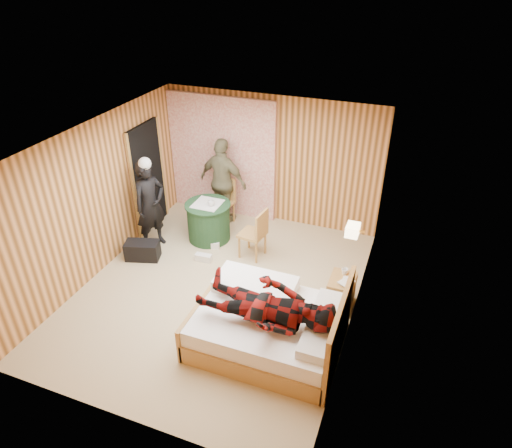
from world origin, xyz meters
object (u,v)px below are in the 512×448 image
at_px(bed, 270,325).
at_px(chair_near, 256,231).
at_px(wall_lamp, 353,230).
at_px(chair_far, 223,197).
at_px(man_at_table, 223,182).
at_px(duffel_bag, 143,250).
at_px(round_table, 209,221).
at_px(woman_standing, 150,205).
at_px(nightstand, 341,292).
at_px(man_on_bed, 266,299).

relative_size(bed, chair_near, 2.14).
xyz_separation_m(wall_lamp, chair_near, (-1.70, 0.65, -0.76)).
height_order(chair_far, chair_near, chair_far).
relative_size(wall_lamp, man_at_table, 0.15).
xyz_separation_m(wall_lamp, chair_far, (-2.73, 1.57, -0.76)).
bearing_deg(duffel_bag, round_table, 34.42).
bearing_deg(wall_lamp, chair_near, 159.14).
relative_size(woman_standing, man_at_table, 0.95).
bearing_deg(woman_standing, nightstand, -72.76).
bearing_deg(round_table, nightstand, -20.63).
distance_m(wall_lamp, man_on_bed, 1.67).
distance_m(wall_lamp, duffel_bag, 3.72).
distance_m(nightstand, chair_near, 1.84).
height_order(wall_lamp, bed, wall_lamp).
height_order(round_table, duffel_bag, round_table).
bearing_deg(nightstand, wall_lamp, 69.40).
distance_m(bed, duffel_bag, 2.96).
xyz_separation_m(chair_far, man_at_table, (-0.01, 0.04, 0.32)).
bearing_deg(chair_near, bed, 33.67).
bearing_deg(woman_standing, chair_near, -56.56).
distance_m(bed, chair_near, 2.07).
distance_m(round_table, chair_far, 0.69).
bearing_deg(nightstand, bed, -124.54).
relative_size(round_table, chair_near, 0.91).
relative_size(woman_standing, man_on_bed, 0.93).
distance_m(bed, nightstand, 1.33).
distance_m(wall_lamp, chair_far, 3.24).
distance_m(wall_lamp, man_at_table, 3.20).
bearing_deg(chair_far, round_table, -85.10).
bearing_deg(wall_lamp, nightstand, -110.60).
bearing_deg(chair_near, nightstand, 73.08).
xyz_separation_m(man_at_table, man_on_bed, (1.97, -3.04, 0.09)).
bearing_deg(wall_lamp, duffel_bag, -178.25).
xyz_separation_m(woman_standing, man_at_table, (0.85, 1.24, 0.04)).
bearing_deg(chair_near, man_on_bed, 31.69).
xyz_separation_m(nightstand, chair_near, (-1.65, 0.76, 0.27)).
distance_m(chair_far, duffel_bag, 1.90).
bearing_deg(bed, woman_standing, 150.68).
relative_size(wall_lamp, bed, 0.13).
height_order(nightstand, chair_near, chair_near).
relative_size(nightstand, chair_far, 0.56).
bearing_deg(chair_far, duffel_bag, -110.34).
xyz_separation_m(round_table, duffel_bag, (-0.81, -1.01, -0.21)).
relative_size(bed, man_at_table, 1.14).
xyz_separation_m(chair_far, chair_near, (1.04, -0.92, -0.00)).
distance_m(wall_lamp, round_table, 3.03).
xyz_separation_m(chair_near, woman_standing, (-1.89, -0.29, 0.28)).
bearing_deg(duffel_bag, man_at_table, 47.79).
xyz_separation_m(round_table, chair_near, (1.04, -0.25, 0.16)).
bearing_deg(nightstand, man_on_bed, -118.93).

